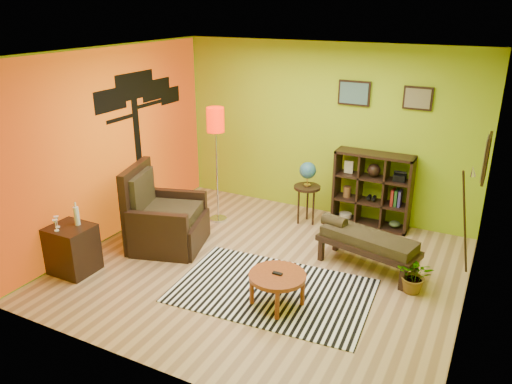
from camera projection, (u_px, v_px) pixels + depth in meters
The scene contains 11 objects.
ground at pixel (263, 268), 6.72m from camera, with size 5.00×5.00×0.00m, color tan.
room_shell at pixel (257, 137), 6.13m from camera, with size 5.04×4.54×2.82m.
zebra_rug at pixel (272, 291), 6.19m from camera, with size 2.39×1.54×0.01m, color white.
coffee_table at pixel (277, 278), 5.79m from camera, with size 0.67×0.67×0.43m.
armchair at pixel (163, 222), 7.25m from camera, with size 1.22×1.22×1.20m.
side_cabinet at pixel (72, 249), 6.54m from camera, with size 0.55×0.50×0.96m.
floor_lamp at pixel (216, 130), 7.68m from camera, with size 0.28×0.28×1.86m.
globe_table at pixel (308, 177), 7.84m from camera, with size 0.42×0.42×1.02m.
cube_shelf at pixel (373, 190), 7.81m from camera, with size 1.20×0.35×1.20m.
bench at pixel (366, 241), 6.60m from camera, with size 1.42×0.77×0.63m.
potted_plant at pixel (415, 279), 6.12m from camera, with size 0.42×0.47×0.37m, color #26661E.
Camera 1 is at (2.61, -5.30, 3.37)m, focal length 35.00 mm.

